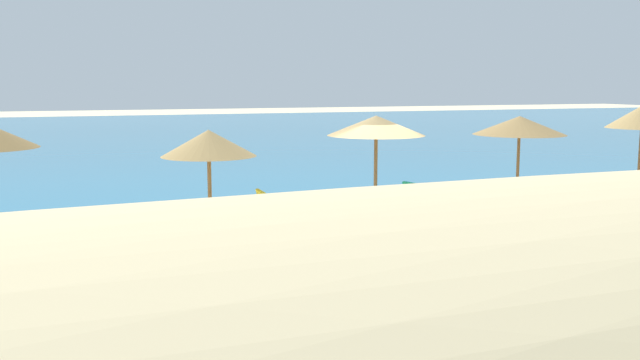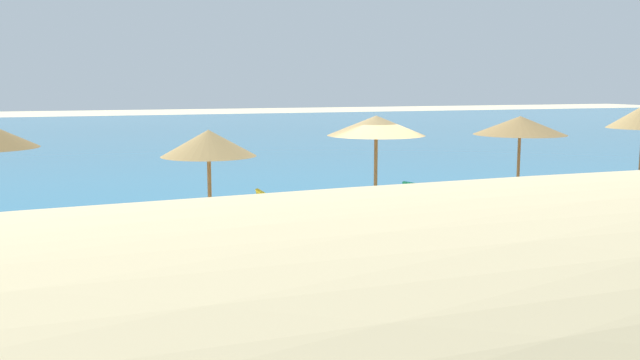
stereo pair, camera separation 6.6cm
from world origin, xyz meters
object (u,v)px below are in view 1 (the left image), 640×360
Objects in this scene: beach_umbrella_4 at (519,126)px; lounge_chair_2 at (403,213)px; beach_umbrella_2 at (209,143)px; lounge_chair_0 at (247,224)px; lounge_chair_1 at (572,205)px; beach_umbrella_3 at (376,126)px.

beach_umbrella_4 is 4.08m from lounge_chair_2.
lounge_chair_0 is at bearing -50.54° from beach_umbrella_2.
lounge_chair_1 is (8.85, -1.05, -1.72)m from beach_umbrella_2.
lounge_chair_1 is (4.99, -0.87, -2.02)m from beach_umbrella_3.
lounge_chair_1 is 4.48m from lounge_chair_2.
beach_umbrella_3 is 3.83m from lounge_chair_0.
lounge_chair_2 is at bearing 58.31° from lounge_chair_1.
beach_umbrella_3 is at bearing -177.59° from beach_umbrella_4.
beach_umbrella_2 is 1.64× the size of lounge_chair_2.
lounge_chair_1 is 1.07× the size of lounge_chair_2.
beach_umbrella_4 is 7.61m from lounge_chair_0.
lounge_chair_2 is (3.77, 0.18, -0.03)m from lounge_chair_0.
beach_umbrella_2 is 1.74× the size of lounge_chair_0.
beach_umbrella_4 is at bearing 14.92° from lounge_chair_1.
lounge_chair_2 is (-3.56, -0.57, -1.91)m from beach_umbrella_4.
beach_umbrella_2 is at bearing 177.31° from beach_umbrella_3.
beach_umbrella_3 reaches higher than lounge_chair_2.
lounge_chair_0 is at bearing 78.97° from lounge_chair_2.
beach_umbrella_3 is 2.11m from lounge_chair_2.
beach_umbrella_4 is (7.96, -0.01, 0.21)m from beach_umbrella_2.
beach_umbrella_3 is at bearing 54.41° from lounge_chair_1.
lounge_chair_1 is at bearing -109.70° from lounge_chair_2.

